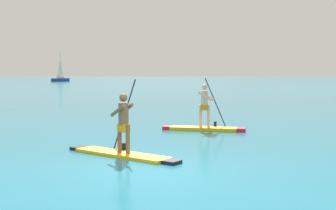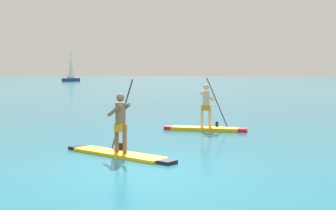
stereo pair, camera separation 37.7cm
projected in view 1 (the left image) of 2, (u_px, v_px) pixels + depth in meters
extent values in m
plane|color=teal|center=(146.00, 168.00, 10.00)|extent=(440.00, 440.00, 0.00)
cube|color=yellow|center=(122.00, 154.00, 11.50)|extent=(2.71, 2.15, 0.08)
cube|color=black|center=(80.00, 148.00, 12.48)|extent=(0.54, 0.56, 0.08)
cube|color=black|center=(172.00, 162.00, 10.53)|extent=(0.51, 0.51, 0.08)
cylinder|color=brown|center=(120.00, 138.00, 11.52)|extent=(0.11, 0.11, 0.75)
cylinder|color=brown|center=(128.00, 139.00, 11.34)|extent=(0.11, 0.11, 0.75)
cube|color=orange|center=(124.00, 128.00, 11.41)|extent=(0.34, 0.33, 0.22)
cylinder|color=brown|center=(123.00, 114.00, 11.38)|extent=(0.26, 0.26, 0.55)
sphere|color=brown|center=(123.00, 98.00, 11.35)|extent=(0.21, 0.21, 0.21)
cylinder|color=brown|center=(118.00, 110.00, 11.28)|extent=(0.47, 0.42, 0.39)
cylinder|color=brown|center=(126.00, 110.00, 11.53)|extent=(0.47, 0.42, 0.39)
cylinder|color=black|center=(124.00, 115.00, 11.93)|extent=(0.70, 0.51, 1.94)
cube|color=black|center=(125.00, 149.00, 11.99)|extent=(0.18, 0.21, 0.32)
cube|color=yellow|center=(203.00, 129.00, 16.54)|extent=(2.54, 1.09, 0.13)
cube|color=red|center=(241.00, 130.00, 16.22)|extent=(0.39, 0.50, 0.13)
cube|color=red|center=(167.00, 128.00, 16.85)|extent=(0.37, 0.44, 0.13)
cylinder|color=beige|center=(208.00, 116.00, 16.46)|extent=(0.11, 0.11, 0.83)
cylinder|color=beige|center=(201.00, 116.00, 16.53)|extent=(0.11, 0.11, 0.83)
cube|color=orange|center=(205.00, 107.00, 16.47)|extent=(0.30, 0.26, 0.22)
cylinder|color=beige|center=(205.00, 98.00, 16.44)|extent=(0.26, 0.26, 0.53)
sphere|color=beige|center=(205.00, 87.00, 16.41)|extent=(0.21, 0.21, 0.21)
cylinder|color=beige|center=(207.00, 96.00, 16.58)|extent=(0.56, 0.20, 0.37)
cylinder|color=beige|center=(205.00, 96.00, 16.28)|extent=(0.56, 0.20, 0.37)
cylinder|color=black|center=(215.00, 102.00, 16.79)|extent=(0.81, 0.18, 1.85)
cube|color=black|center=(215.00, 125.00, 16.85)|extent=(0.12, 0.21, 0.32)
cube|color=navy|center=(60.00, 80.00, 103.96)|extent=(3.28, 4.96, 0.77)
cylinder|color=#B2B2B7|center=(60.00, 65.00, 103.71)|extent=(0.12, 0.12, 6.09)
pyramid|color=beige|center=(60.00, 67.00, 103.75)|extent=(0.47, 2.21, 4.84)
cube|color=silver|center=(60.00, 77.00, 103.92)|extent=(1.54, 1.96, 0.46)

